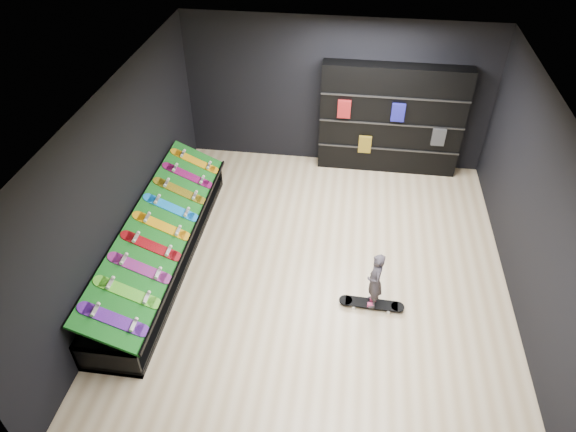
# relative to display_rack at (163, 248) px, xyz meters

# --- Properties ---
(floor) EXTENTS (6.00, 7.00, 0.01)m
(floor) POSITION_rel_display_rack_xyz_m (2.55, 0.00, -0.25)
(floor) COLOR beige
(floor) RESTS_ON ground
(ceiling) EXTENTS (6.00, 7.00, 0.01)m
(ceiling) POSITION_rel_display_rack_xyz_m (2.55, 0.00, 2.75)
(ceiling) COLOR white
(ceiling) RESTS_ON ground
(wall_back) EXTENTS (6.00, 0.02, 3.00)m
(wall_back) POSITION_rel_display_rack_xyz_m (2.55, 3.50, 1.25)
(wall_back) COLOR black
(wall_back) RESTS_ON ground
(wall_front) EXTENTS (6.00, 0.02, 3.00)m
(wall_front) POSITION_rel_display_rack_xyz_m (2.55, -3.50, 1.25)
(wall_front) COLOR black
(wall_front) RESTS_ON ground
(wall_left) EXTENTS (0.02, 7.00, 3.00)m
(wall_left) POSITION_rel_display_rack_xyz_m (-0.45, 0.00, 1.25)
(wall_left) COLOR black
(wall_left) RESTS_ON ground
(wall_right) EXTENTS (0.02, 7.00, 3.00)m
(wall_right) POSITION_rel_display_rack_xyz_m (5.55, 0.00, 1.25)
(wall_right) COLOR black
(wall_right) RESTS_ON ground
(display_rack) EXTENTS (0.90, 4.50, 0.50)m
(display_rack) POSITION_rel_display_rack_xyz_m (0.00, 0.00, 0.00)
(display_rack) COLOR black
(display_rack) RESTS_ON ground
(turf_ramp) EXTENTS (0.92, 4.50, 0.46)m
(turf_ramp) POSITION_rel_display_rack_xyz_m (0.05, 0.00, 0.46)
(turf_ramp) COLOR #0D5411
(turf_ramp) RESTS_ON display_rack
(back_shelving) EXTENTS (2.77, 0.32, 2.22)m
(back_shelving) POSITION_rel_display_rack_xyz_m (3.66, 3.32, 0.86)
(back_shelving) COLOR black
(back_shelving) RESTS_ON ground
(floor_skateboard) EXTENTS (0.99, 0.25, 0.09)m
(floor_skateboard) POSITION_rel_display_rack_xyz_m (3.43, -0.57, -0.20)
(floor_skateboard) COLOR black
(floor_skateboard) RESTS_ON ground
(child) EXTENTS (0.18, 0.24, 0.57)m
(child) POSITION_rel_display_rack_xyz_m (3.43, -0.57, 0.13)
(child) COLOR black
(child) RESTS_ON floor_skateboard
(display_board_0) EXTENTS (0.93, 0.22, 0.50)m
(display_board_0) POSITION_rel_display_rack_xyz_m (0.06, -1.90, 0.49)
(display_board_0) COLOR purple
(display_board_0) RESTS_ON turf_ramp
(display_board_1) EXTENTS (0.93, 0.22, 0.50)m
(display_board_1) POSITION_rel_display_rack_xyz_m (0.06, -1.42, 0.49)
(display_board_1) COLOR green
(display_board_1) RESTS_ON turf_ramp
(display_board_2) EXTENTS (0.93, 0.22, 0.50)m
(display_board_2) POSITION_rel_display_rack_xyz_m (0.06, -0.95, 0.49)
(display_board_2) COLOR #2626BF
(display_board_2) RESTS_ON turf_ramp
(display_board_3) EXTENTS (0.93, 0.22, 0.50)m
(display_board_3) POSITION_rel_display_rack_xyz_m (0.06, -0.48, 0.49)
(display_board_3) COLOR red
(display_board_3) RESTS_ON turf_ramp
(display_board_4) EXTENTS (0.93, 0.22, 0.50)m
(display_board_4) POSITION_rel_display_rack_xyz_m (0.06, 0.00, 0.49)
(display_board_4) COLOR yellow
(display_board_4) RESTS_ON turf_ramp
(display_board_5) EXTENTS (0.93, 0.22, 0.50)m
(display_board_5) POSITION_rel_display_rack_xyz_m (0.06, 0.48, 0.49)
(display_board_5) COLOR blue
(display_board_5) RESTS_ON turf_ramp
(display_board_6) EXTENTS (0.93, 0.22, 0.50)m
(display_board_6) POSITION_rel_display_rack_xyz_m (0.06, 0.95, 0.49)
(display_board_6) COLOR yellow
(display_board_6) RESTS_ON turf_ramp
(display_board_7) EXTENTS (0.93, 0.22, 0.50)m
(display_board_7) POSITION_rel_display_rack_xyz_m (0.06, 1.42, 0.49)
(display_board_7) COLOR #E5198C
(display_board_7) RESTS_ON turf_ramp
(display_board_8) EXTENTS (0.93, 0.22, 0.50)m
(display_board_8) POSITION_rel_display_rack_xyz_m (0.06, 1.90, 0.49)
(display_board_8) COLOR orange
(display_board_8) RESTS_ON turf_ramp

